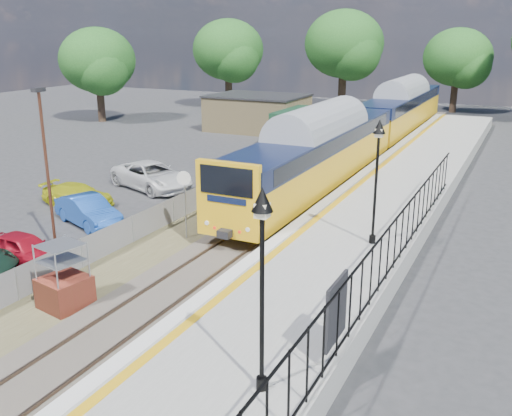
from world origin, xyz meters
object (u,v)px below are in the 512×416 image
Objects in this scene: victorian_lamp_south at (262,244)px; train at (370,124)px; speed_sign at (185,193)px; brick_plinth at (63,277)px; car_blue at (88,211)px; car_red at (23,248)px; car_white at (152,176)px; carpark_lamp at (46,160)px; car_yellow at (78,195)px; victorian_lamp_north at (378,153)px.

victorian_lamp_south is 29.53m from train.
speed_sign is (-2.50, -19.56, -0.31)m from train.
car_blue is at bearing 126.77° from brick_plinth.
speed_sign is 0.86× the size of car_red.
brick_plinth is 0.74× the size of speed_sign.
victorian_lamp_south is at bearing -117.97° from car_white.
victorian_lamp_south is 0.86× the size of car_white.
carpark_lamp is 3.44m from car_red.
car_white reaches higher than car_red.
carpark_lamp is (-3.94, 3.56, 2.66)m from brick_plinth.
victorian_lamp_south is 1.33× the size of car_red.
train is 20.52m from car_yellow.
train reaches higher than speed_sign.
victorian_lamp_south is at bearing -103.70° from car_blue.
car_red is (-4.09, 2.11, -0.46)m from brick_plinth.
victorian_lamp_south reaches higher than car_yellow.
car_white reaches higher than car_blue.
train is at bearing 0.51° from car_blue.
train is 18.67× the size of brick_plinth.
car_yellow is (-10.08, -17.78, -1.79)m from train.
train is 19.72m from speed_sign.
carpark_lamp is 1.70× the size of car_yellow.
car_red is (-0.14, -1.45, -3.12)m from carpark_lamp.
car_blue is (-7.49, -19.91, -1.67)m from train.
brick_plinth is (-7.80, -7.64, -3.25)m from victorian_lamp_north.
victorian_lamp_north is 13.62m from car_red.
train is at bearing 105.63° from victorian_lamp_north.
victorian_lamp_north is at bearing 91.15° from victorian_lamp_south.
car_yellow is at bearing 71.65° from car_blue.
carpark_lamp is 1.86× the size of car_red.
speed_sign is 5.52m from carpark_lamp.
train is 10.75× the size of car_yellow.
car_red is (-6.59, -24.48, -1.75)m from train.
car_yellow is (-15.38, 1.17, -3.75)m from victorian_lamp_north.
car_yellow is at bearing -179.38° from car_white.
carpark_lamp is at bearing -147.55° from car_white.
carpark_lamp reaches higher than brick_plinth.
victorian_lamp_south is 0.71× the size of carpark_lamp.
car_red is at bearing 152.68° from brick_plinth.
victorian_lamp_north is at bearing -64.57° from car_blue.
brick_plinth is 0.58× the size of car_yellow.
carpark_lamp is 1.21× the size of car_white.
victorian_lamp_north is 0.71× the size of carpark_lamp.
brick_plinth is 4.62m from car_red.
car_blue is 0.76× the size of car_white.
victorian_lamp_north is 0.86× the size of car_white.
carpark_lamp is 1.59× the size of car_blue.
car_yellow is (-15.58, 11.17, -3.75)m from victorian_lamp_south.
train reaches higher than car_white.
car_red is (-11.89, -5.53, -3.71)m from victorian_lamp_north.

